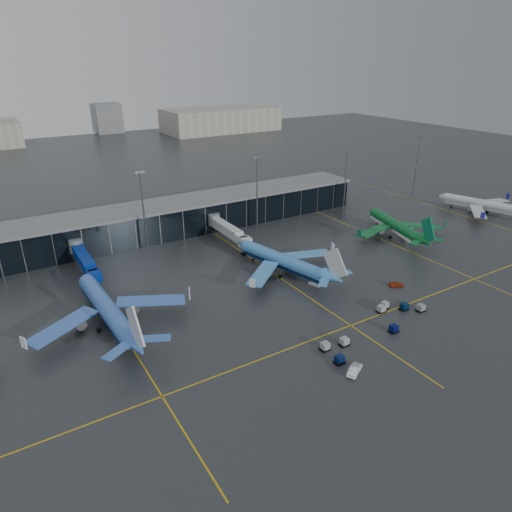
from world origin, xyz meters
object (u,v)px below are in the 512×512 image
service_van_white (355,370)px  airliner_ba (483,199)px  airliner_arkefly (105,298)px  mobile_airstair (316,282)px  airliner_klm_near (282,253)px  service_van_red (396,284)px  baggage_carts (376,324)px  airliner_aer_lingus (396,219)px

service_van_white → airliner_ba: bearing=-96.2°
airliner_arkefly → mobile_airstair: airliner_arkefly is taller
airliner_ba → mobile_airstair: airliner_ba is taller
airliner_ba → mobile_airstair: (-91.91, -13.98, -5.11)m
airliner_arkefly → airliner_klm_near: airliner_arkefly is taller
airliner_ba → service_van_red: 78.92m
baggage_carts → mobile_airstair: size_ratio=8.56×
airliner_klm_near → airliner_ba: size_ratio=1.03×
service_van_white → baggage_carts: bearing=-87.7°
baggage_carts → mobile_airstair: bearing=86.3°
airliner_aer_lingus → mobile_airstair: size_ratio=10.05×
baggage_carts → mobile_airstair: mobile_airstair is taller
airliner_arkefly → airliner_ba: airliner_arkefly is taller
service_van_red → service_van_white: service_van_white is taller
mobile_airstair → service_van_red: bearing=-54.9°
airliner_aer_lingus → mobile_airstair: (-45.26, -14.63, -5.06)m
airliner_aer_lingus → mobile_airstair: bearing=-146.5°
airliner_klm_near → airliner_arkefly: bearing=168.6°
airliner_arkefly → service_van_red: bearing=-19.6°
airliner_klm_near → mobile_airstair: size_ratio=10.45×
mobile_airstair → service_van_white: size_ratio=0.77×
airliner_arkefly → airliner_ba: size_ratio=1.12×
airliner_aer_lingus → service_van_red: bearing=-120.6°
airliner_aer_lingus → mobile_airstair: airliner_aer_lingus is taller
service_van_red → service_van_white: size_ratio=0.77×
airliner_arkefly → baggage_carts: (50.88, -32.94, -5.81)m
baggage_carts → service_van_red: baggage_carts is taller
airliner_klm_near → baggage_carts: bearing=-99.7°
airliner_arkefly → airliner_aer_lingus: bearing=0.4°
airliner_ba → mobile_airstair: size_ratio=10.15×
baggage_carts → service_van_white: bearing=-148.0°
airliner_klm_near → airliner_ba: (95.51, 3.23, -0.18)m
airliner_ba → airliner_klm_near: bearing=164.6°
airliner_aer_lingus → airliner_ba: bearing=14.8°
airliner_aer_lingus → baggage_carts: 60.70m
airliner_aer_lingus → mobile_airstair: 47.83m
airliner_ba → service_van_red: (-74.34, -25.96, -5.24)m
airliner_aer_lingus → service_van_white: airliner_aer_lingus is taller
mobile_airstair → service_van_red: size_ratio=1.00×
mobile_airstair → service_van_red: 21.27m
airliner_aer_lingus → service_van_red: airliner_aer_lingus is taller
airliner_klm_near → mobile_airstair: bearing=-84.7°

